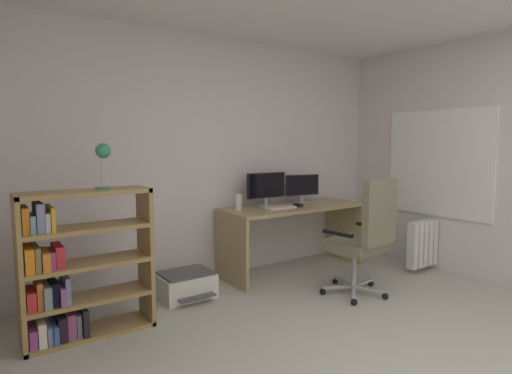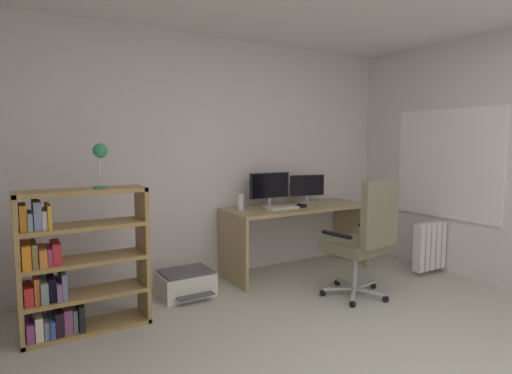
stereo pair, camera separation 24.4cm
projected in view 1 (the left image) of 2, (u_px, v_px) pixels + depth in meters
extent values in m
cube|color=silver|center=(207.00, 159.00, 4.48)|extent=(4.55, 0.10, 2.54)
cube|color=white|center=(438.00, 163.00, 4.75)|extent=(0.01, 1.18, 1.11)
cube|color=white|center=(438.00, 163.00, 4.75)|extent=(0.02, 1.26, 1.19)
cube|color=tan|center=(293.00, 207.00, 4.70)|extent=(1.65, 0.62, 0.04)
cube|color=tan|center=(231.00, 250.00, 4.28)|extent=(0.04, 0.60, 0.71)
cube|color=tan|center=(344.00, 231.00, 5.19)|extent=(0.04, 0.60, 0.71)
cylinder|color=#B2B5B7|center=(266.00, 206.00, 4.64)|extent=(0.18, 0.18, 0.01)
cylinder|color=#B2B5B7|center=(266.00, 201.00, 4.64)|extent=(0.03, 0.03, 0.10)
cube|color=black|center=(266.00, 185.00, 4.62)|extent=(0.48, 0.05, 0.28)
cube|color=black|center=(267.00, 185.00, 4.60)|extent=(0.44, 0.02, 0.25)
cylinder|color=#B2B5B7|center=(302.00, 202.00, 4.94)|extent=(0.18, 0.18, 0.01)
cylinder|color=#B2B5B7|center=(302.00, 198.00, 4.93)|extent=(0.03, 0.03, 0.09)
cube|color=black|center=(302.00, 185.00, 4.91)|extent=(0.42, 0.12, 0.24)
cube|color=black|center=(303.00, 185.00, 4.90)|extent=(0.38, 0.08, 0.22)
cube|color=silver|center=(280.00, 208.00, 4.49)|extent=(0.34, 0.14, 0.02)
cube|color=black|center=(298.00, 205.00, 4.62)|extent=(0.06, 0.10, 0.03)
cylinder|color=silver|center=(238.00, 202.00, 4.37)|extent=(0.07, 0.07, 0.17)
cube|color=#B7BABC|center=(362.00, 283.00, 4.15)|extent=(0.30, 0.07, 0.02)
sphere|color=black|center=(371.00, 283.00, 4.25)|extent=(0.06, 0.06, 0.06)
cube|color=#B7BABC|center=(344.00, 282.00, 4.19)|extent=(0.09, 0.30, 0.02)
sphere|color=black|center=(335.00, 281.00, 4.33)|extent=(0.06, 0.06, 0.06)
cube|color=#B7BABC|center=(338.00, 287.00, 4.03)|extent=(0.28, 0.17, 0.02)
sphere|color=black|center=(323.00, 292.00, 4.02)|extent=(0.06, 0.06, 0.06)
cube|color=#B7BABC|center=(354.00, 292.00, 3.90)|extent=(0.24, 0.23, 0.02)
sphere|color=black|center=(354.00, 302.00, 3.76)|extent=(0.06, 0.06, 0.06)
cube|color=#B7BABC|center=(369.00, 289.00, 3.98)|extent=(0.16, 0.28, 0.02)
sphere|color=black|center=(385.00, 296.00, 3.91)|extent=(0.06, 0.06, 0.06)
cylinder|color=#B7BABC|center=(354.00, 268.00, 4.03)|extent=(0.04, 0.04, 0.36)
cube|color=#747056|center=(355.00, 245.00, 4.01)|extent=(0.55, 0.52, 0.10)
cube|color=#747056|center=(380.00, 212.00, 3.78)|extent=(0.46, 0.13, 0.59)
cube|color=black|center=(338.00, 234.00, 3.81)|extent=(0.08, 0.32, 0.03)
cube|color=black|center=(371.00, 226.00, 4.17)|extent=(0.08, 0.32, 0.03)
cube|color=#A17E46|center=(19.00, 274.00, 2.89)|extent=(0.03, 0.31, 1.10)
cube|color=#A17E46|center=(146.00, 254.00, 3.40)|extent=(0.03, 0.31, 1.10)
cube|color=#A17E46|center=(84.00, 193.00, 3.09)|extent=(0.93, 0.31, 0.03)
cube|color=#A17E46|center=(91.00, 332.00, 3.20)|extent=(0.93, 0.31, 0.03)
cube|color=#A17E46|center=(89.00, 298.00, 3.18)|extent=(0.86, 0.31, 0.03)
cube|color=#A17E46|center=(88.00, 263.00, 3.15)|extent=(0.86, 0.31, 0.03)
cube|color=#A17E46|center=(86.00, 228.00, 3.12)|extent=(0.86, 0.31, 0.03)
cube|color=#93408A|center=(31.00, 335.00, 2.97)|extent=(0.05, 0.25, 0.13)
cube|color=silver|center=(40.00, 330.00, 3.00)|extent=(0.05, 0.27, 0.17)
cube|color=gray|center=(48.00, 331.00, 3.03)|extent=(0.03, 0.27, 0.13)
cube|color=#375BAE|center=(54.00, 331.00, 3.04)|extent=(0.03, 0.28, 0.13)
cube|color=black|center=(60.00, 325.00, 3.09)|extent=(0.06, 0.27, 0.17)
cube|color=#964D79|center=(69.00, 323.00, 3.11)|extent=(0.06, 0.23, 0.18)
cube|color=slate|center=(76.00, 322.00, 3.15)|extent=(0.03, 0.24, 0.17)
cube|color=black|center=(83.00, 319.00, 3.16)|extent=(0.04, 0.27, 0.20)
cube|color=red|center=(30.00, 298.00, 2.95)|extent=(0.06, 0.24, 0.13)
cube|color=orange|center=(38.00, 293.00, 2.98)|extent=(0.04, 0.24, 0.19)
cube|color=gray|center=(45.00, 294.00, 3.00)|extent=(0.05, 0.29, 0.16)
cube|color=black|center=(53.00, 292.00, 3.02)|extent=(0.05, 0.22, 0.17)
cube|color=#88588B|center=(60.00, 293.00, 3.05)|extent=(0.03, 0.28, 0.13)
cube|color=slate|center=(65.00, 287.00, 3.08)|extent=(0.03, 0.27, 0.19)
cube|color=orange|center=(27.00, 259.00, 2.91)|extent=(0.06, 0.28, 0.17)
cube|color=olive|center=(36.00, 257.00, 2.95)|extent=(0.04, 0.27, 0.17)
cube|color=orange|center=(44.00, 259.00, 2.97)|extent=(0.05, 0.27, 0.13)
cube|color=#9C4075|center=(51.00, 258.00, 3.00)|extent=(0.03, 0.23, 0.13)
cube|color=red|center=(58.00, 255.00, 3.03)|extent=(0.06, 0.23, 0.15)
cube|color=orange|center=(24.00, 220.00, 2.88)|extent=(0.05, 0.23, 0.18)
cube|color=#6D94A0|center=(31.00, 223.00, 2.91)|extent=(0.03, 0.25, 0.13)
cube|color=#7582A7|center=(38.00, 217.00, 2.93)|extent=(0.05, 0.24, 0.20)
cube|color=silver|center=(46.00, 221.00, 2.96)|extent=(0.03, 0.25, 0.13)
cube|color=gold|center=(50.00, 218.00, 2.97)|extent=(0.02, 0.27, 0.17)
cylinder|color=#318E5E|center=(103.00, 188.00, 3.16)|extent=(0.11, 0.11, 0.02)
cylinder|color=silver|center=(102.00, 171.00, 3.15)|extent=(0.01, 0.01, 0.24)
sphere|color=#318E5E|center=(103.00, 151.00, 3.14)|extent=(0.11, 0.11, 0.11)
cube|color=silver|center=(186.00, 286.00, 3.96)|extent=(0.49, 0.38, 0.22)
cube|color=#4C4C51|center=(186.00, 273.00, 3.95)|extent=(0.46, 0.35, 0.02)
cube|color=#4C4C51|center=(197.00, 297.00, 3.78)|extent=(0.35, 0.10, 0.01)
cube|color=white|center=(413.00, 246.00, 4.62)|extent=(0.07, 0.10, 0.52)
cube|color=white|center=(418.00, 245.00, 4.67)|extent=(0.07, 0.10, 0.52)
cube|color=white|center=(422.00, 244.00, 4.72)|extent=(0.07, 0.10, 0.52)
cube|color=white|center=(427.00, 242.00, 4.77)|extent=(0.07, 0.10, 0.52)
cube|color=white|center=(432.00, 241.00, 4.82)|extent=(0.07, 0.10, 0.52)
cube|color=white|center=(437.00, 240.00, 4.87)|extent=(0.07, 0.10, 0.52)
cube|color=white|center=(441.00, 239.00, 4.92)|extent=(0.07, 0.10, 0.52)
cube|color=white|center=(445.00, 238.00, 4.98)|extent=(0.07, 0.10, 0.52)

